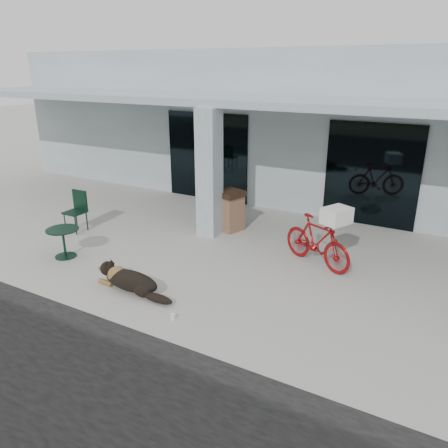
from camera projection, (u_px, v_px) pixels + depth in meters
The scene contains 13 objects.
ground at pixel (215, 284), 8.53m from camera, with size 80.00×80.00×0.00m, color #A9A69F.
building at pixel (342, 122), 14.73m from camera, with size 22.00×7.00×4.50m, color #B3C1CB.
storefront_glass_left at pixel (207, 157), 13.63m from camera, with size 2.80×0.06×2.70m, color black.
storefront_glass_right at pixel (371, 175), 11.33m from camera, with size 2.40×0.06×2.70m, color black.
column at pixel (209, 174), 10.58m from camera, with size 0.50×0.50×3.12m, color #B3C1CB.
overhang at pixel (291, 102), 10.39m from camera, with size 22.00×2.80×0.18m, color #B3C1CB.
bicycle at pixel (317, 241), 9.20m from camera, with size 0.50×1.78×1.07m, color maroon.
laundry_basket at pixel (337, 216), 8.62m from camera, with size 0.55×0.41×0.33m, color white.
dog at pixel (131, 280), 8.21m from camera, with size 1.37×0.46×0.46m, color black, non-canonical shape.
cup_near_dog at pixel (173, 317), 7.33m from camera, with size 0.08×0.08×0.10m, color white.
cafe_table_near at pixel (64, 243), 9.65m from camera, with size 0.71×0.71×0.66m, color black, non-canonical shape.
cafe_chair_near at pixel (75, 212), 11.13m from camera, with size 0.47×0.51×1.04m, color black, non-canonical shape.
trash_receptacle at pixel (230, 211), 11.20m from camera, with size 0.62×0.62×1.05m, color brown, non-canonical shape.
Camera 1 is at (3.89, -6.56, 4.01)m, focal length 35.00 mm.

